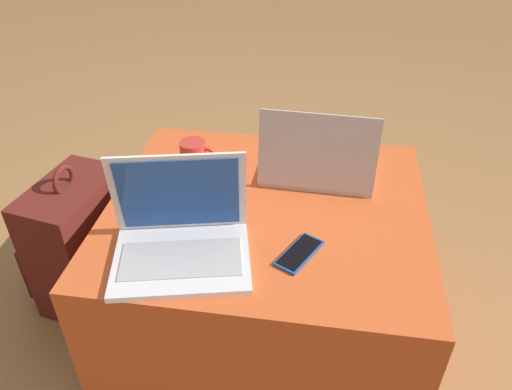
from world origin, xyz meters
The scene contains 7 objects.
ground_plane centered at (0.00, 0.00, 0.00)m, with size 14.00×14.00×0.00m, color #9E7042.
ottoman centered at (0.00, 0.00, 0.22)m, with size 0.92×0.83×0.44m.
laptop_near centered at (-0.19, -0.23, 0.49)m, with size 0.39×0.32×0.26m.
laptop_far centered at (0.13, 0.17, 0.49)m, with size 0.35×0.25×0.25m.
cell_phone centered at (0.11, -0.19, 0.44)m, with size 0.12×0.16×0.01m.
backpack centered at (-0.63, 0.00, 0.21)m, with size 0.30×0.36×0.52m.
coffee_mug centered at (-0.26, 0.18, 0.48)m, with size 0.12×0.08×0.09m.
Camera 1 is at (0.14, -1.14, 1.31)m, focal length 35.00 mm.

